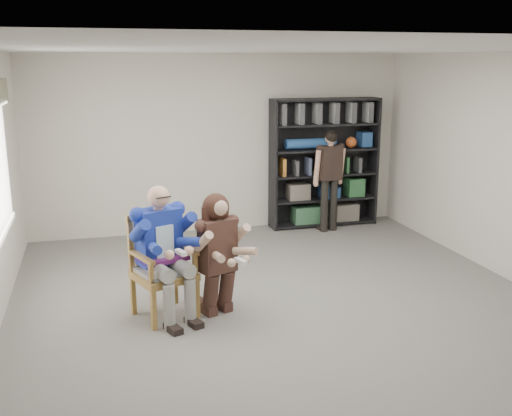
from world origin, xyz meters
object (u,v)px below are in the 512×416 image
object	(u,v)px
bookshelf	(324,163)
standing_man	(330,182)
seated_man	(163,252)
kneeling_woman	(219,257)
armchair	(164,267)

from	to	relation	value
bookshelf	standing_man	distance (m)	0.44
seated_man	standing_man	distance (m)	3.98
seated_man	standing_man	world-z (taller)	standing_man
kneeling_woman	standing_man	distance (m)	3.66
kneeling_woman	standing_man	bearing A→B (deg)	28.61
armchair	bookshelf	distance (m)	4.29
seated_man	kneeling_woman	xyz separation A→B (m)	(0.58, -0.12, -0.06)
armchair	kneeling_woman	distance (m)	0.60
kneeling_woman	bookshelf	world-z (taller)	bookshelf
bookshelf	armchair	bearing A→B (deg)	-134.93
seated_man	kneeling_woman	world-z (taller)	seated_man
armchair	kneeling_woman	world-z (taller)	kneeling_woman
standing_man	seated_man	bearing A→B (deg)	-147.45
armchair	seated_man	bearing A→B (deg)	0.00
armchair	seated_man	xyz separation A→B (m)	(0.00, 0.00, 0.17)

